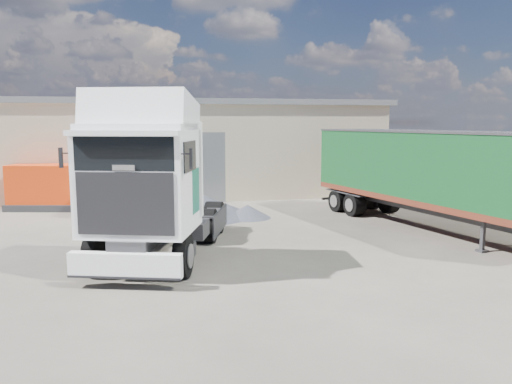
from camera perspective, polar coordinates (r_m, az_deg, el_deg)
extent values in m
plane|color=black|center=(16.37, 1.11, -6.53)|extent=(120.00, 120.00, 0.00)
cube|color=beige|center=(31.65, -15.86, 4.77)|extent=(30.00, 12.00, 5.00)
cube|color=slate|center=(31.63, -16.05, 9.57)|extent=(30.60, 12.60, 0.30)
cube|color=slate|center=(25.61, -7.97, 2.74)|extent=(4.00, 0.08, 3.60)
cube|color=slate|center=(31.63, -16.06, 9.93)|extent=(30.60, 0.40, 0.15)
cube|color=brown|center=(26.27, 23.48, 1.08)|extent=(0.35, 26.00, 2.50)
cylinder|color=black|center=(13.77, -13.23, -7.00)|extent=(2.96, 1.89, 1.18)
cylinder|color=black|center=(17.41, -9.22, -3.76)|extent=(3.01, 1.91, 1.18)
cylinder|color=black|center=(18.90, -8.06, -2.81)|extent=(3.01, 1.91, 1.18)
cube|color=#2D2D30|center=(16.17, -10.32, -3.20)|extent=(3.00, 7.34, 0.33)
cube|color=white|center=(12.80, -14.73, -8.09)|extent=(2.81, 1.05, 0.61)
cube|color=white|center=(13.78, -12.98, 1.25)|extent=(3.38, 3.23, 2.73)
cube|color=black|center=(12.63, -14.72, -1.32)|extent=(2.37, 0.74, 1.56)
cube|color=black|center=(12.52, -14.88, 4.24)|extent=(2.42, 0.75, 0.84)
cube|color=white|center=(13.90, -12.93, 8.55)|extent=(3.25, 2.84, 1.37)
cube|color=#0C5541|center=(14.72, -17.60, 0.29)|extent=(0.24, 0.81, 1.22)
cube|color=#0C5541|center=(13.88, -6.88, 0.17)|extent=(0.24, 0.81, 1.22)
cylinder|color=#2D2D30|center=(17.51, -9.09, -1.54)|extent=(1.52, 1.52, 0.13)
cube|color=#2D2D30|center=(17.45, 24.49, -4.59)|extent=(0.34, 0.34, 1.04)
cylinder|color=black|center=(23.42, 12.21, -1.05)|extent=(2.58, 1.52, 1.00)
cube|color=#2D2D30|center=(20.45, 18.59, -1.59)|extent=(3.32, 11.22, 0.33)
cube|color=#562013|center=(20.40, 18.63, -0.72)|extent=(4.88, 11.59, 0.23)
cube|color=black|center=(20.25, 18.80, 3.03)|extent=(4.88, 11.59, 2.46)
cube|color=#2D2D30|center=(20.19, 18.96, 6.56)|extent=(4.95, 11.65, 0.08)
cylinder|color=black|center=(22.86, -17.00, -1.91)|extent=(1.92, 1.00, 0.63)
cylinder|color=black|center=(25.73, -14.89, -0.76)|extent=(1.92, 1.00, 0.63)
cube|color=white|center=(24.19, -15.94, 0.30)|extent=(2.70, 4.67, 1.62)
cube|color=white|center=(22.49, -17.29, -0.43)|extent=(1.90, 1.21, 1.05)
cube|color=black|center=(22.61, -17.19, 0.95)|extent=(1.65, 0.43, 0.57)
cube|color=#2D2D30|center=(25.91, -22.61, -1.40)|extent=(3.76, 2.75, 0.32)
cube|color=red|center=(25.78, -22.72, 0.59)|extent=(3.51, 2.50, 2.13)
cone|color=#20212A|center=(21.74, -7.16, -1.44)|extent=(6.81, 6.81, 1.14)
cone|color=#20212A|center=(21.59, -0.98, -2.21)|extent=(2.55, 2.55, 0.57)
cone|color=#20212A|center=(22.02, -12.97, -2.07)|extent=(3.12, 3.12, 0.68)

